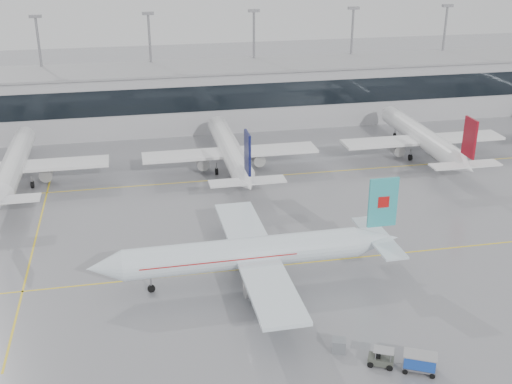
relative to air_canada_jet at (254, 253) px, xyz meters
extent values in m
plane|color=gray|center=(3.35, 2.97, -3.75)|extent=(320.00, 320.00, 0.00)
cube|color=yellow|center=(3.35, 2.97, -3.74)|extent=(120.00, 0.25, 0.01)
cube|color=yellow|center=(3.35, 32.97, -3.74)|extent=(120.00, 0.25, 0.01)
cube|color=yellow|center=(-26.65, 17.97, -3.74)|extent=(0.25, 60.00, 0.01)
cube|color=#A7A6AB|center=(3.35, 64.97, 2.25)|extent=(180.00, 15.00, 12.00)
cube|color=black|center=(3.35, 57.42, 3.75)|extent=(180.00, 0.20, 5.00)
cube|color=gray|center=(3.35, 64.97, 8.45)|extent=(182.00, 16.00, 0.40)
cylinder|color=gray|center=(-29.65, 70.97, 7.25)|extent=(0.50, 0.50, 22.00)
cube|color=gray|center=(-29.65, 70.97, 18.55)|extent=(2.40, 1.00, 0.60)
cylinder|color=gray|center=(-7.65, 70.97, 7.25)|extent=(0.50, 0.50, 22.00)
cube|color=gray|center=(-7.65, 70.97, 18.55)|extent=(2.40, 1.00, 0.60)
cylinder|color=gray|center=(14.35, 70.97, 7.25)|extent=(0.50, 0.50, 22.00)
cube|color=gray|center=(14.35, 70.97, 18.55)|extent=(2.40, 1.00, 0.60)
cylinder|color=gray|center=(36.35, 70.97, 7.25)|extent=(0.50, 0.50, 22.00)
cube|color=gray|center=(36.35, 70.97, 18.55)|extent=(2.40, 1.00, 0.60)
cylinder|color=gray|center=(58.35, 70.97, 7.25)|extent=(0.50, 0.50, 22.00)
cube|color=gray|center=(58.35, 70.97, 18.55)|extent=(2.40, 1.00, 0.60)
cylinder|color=white|center=(-1.28, -0.01, 0.08)|extent=(27.56, 3.93, 3.61)
cone|color=white|center=(-17.04, -0.20, 0.08)|extent=(4.04, 3.66, 3.61)
cone|color=white|center=(15.28, 0.18, 0.08)|extent=(5.64, 3.67, 3.61)
cube|color=white|center=(0.22, 0.00, -0.32)|extent=(5.34, 29.87, 0.45)
cube|color=white|center=(15.48, 0.18, 0.38)|extent=(2.93, 11.50, 0.25)
cube|color=teal|center=(15.68, 0.18, 4.96)|extent=(3.60, 0.39, 6.16)
cylinder|color=gray|center=(-0.22, -4.80, -1.82)|extent=(3.62, 2.14, 2.10)
cylinder|color=gray|center=(-0.33, 4.80, -1.82)|extent=(3.62, 2.14, 2.10)
cylinder|color=gray|center=(-12.04, -0.14, -2.51)|extent=(0.20, 0.20, 1.57)
cylinder|color=black|center=(-12.04, -0.14, -3.30)|extent=(0.90, 0.31, 0.90)
cylinder|color=gray|center=(1.25, -2.59, -2.41)|extent=(0.24, 0.24, 1.57)
cylinder|color=black|center=(1.25, -2.59, -3.20)|extent=(1.11, 0.46, 1.10)
cylinder|color=gray|center=(1.19, 2.61, -2.41)|extent=(0.24, 0.24, 1.57)
cylinder|color=black|center=(1.19, 2.61, -3.20)|extent=(1.11, 0.46, 1.10)
cube|color=#B70F0F|center=(15.68, 0.18, 5.08)|extent=(1.41, 0.47, 1.40)
cube|color=#B70F0F|center=(-4.28, -0.05, 0.28)|extent=(18.04, 3.85, 0.12)
cylinder|color=white|center=(-31.65, 37.97, 0.05)|extent=(3.59, 27.36, 3.59)
cone|color=white|center=(-31.65, 53.65, 0.05)|extent=(3.59, 4.00, 3.59)
cube|color=white|center=(-31.65, 36.47, -0.35)|extent=(29.64, 5.00, 0.45)
cylinder|color=gray|center=(-26.85, 36.97, -1.85)|extent=(2.10, 3.60, 2.10)
cylinder|color=gray|center=(-31.65, 48.65, -2.52)|extent=(0.20, 0.20, 1.56)
cylinder|color=black|center=(-31.65, 48.65, -3.30)|extent=(0.30, 0.90, 0.90)
cylinder|color=gray|center=(-29.05, 35.47, -2.42)|extent=(0.24, 0.24, 1.56)
cylinder|color=black|center=(-29.05, 35.47, -3.20)|extent=(0.45, 1.10, 1.10)
cylinder|color=white|center=(3.35, 37.97, 0.05)|extent=(3.59, 27.36, 3.59)
cone|color=white|center=(3.35, 53.65, 0.05)|extent=(3.59, 4.00, 3.59)
cone|color=white|center=(3.35, 21.49, 0.05)|extent=(3.59, 5.60, 3.59)
cube|color=white|center=(3.35, 36.47, -0.35)|extent=(29.64, 5.00, 0.45)
cube|color=white|center=(3.35, 21.29, 0.35)|extent=(11.40, 2.80, 0.25)
cube|color=#0F1343|center=(3.35, 21.09, 4.91)|extent=(0.35, 3.60, 6.12)
cylinder|color=gray|center=(-1.45, 36.97, -1.85)|extent=(2.10, 3.60, 2.10)
cylinder|color=gray|center=(8.15, 36.97, -1.85)|extent=(2.10, 3.60, 2.10)
cylinder|color=gray|center=(3.35, 48.65, -2.52)|extent=(0.20, 0.20, 1.56)
cylinder|color=black|center=(3.35, 48.65, -3.30)|extent=(0.30, 0.90, 0.90)
cylinder|color=gray|center=(0.75, 35.47, -2.42)|extent=(0.24, 0.24, 1.56)
cylinder|color=black|center=(0.75, 35.47, -3.20)|extent=(0.45, 1.10, 1.10)
cylinder|color=gray|center=(5.95, 35.47, -2.42)|extent=(0.24, 0.24, 1.56)
cylinder|color=black|center=(5.95, 35.47, -3.20)|extent=(0.45, 1.10, 1.10)
cylinder|color=white|center=(38.35, 37.97, 0.05)|extent=(3.59, 27.36, 3.59)
cone|color=white|center=(38.35, 53.65, 0.05)|extent=(3.59, 4.00, 3.59)
cone|color=white|center=(38.35, 21.49, 0.05)|extent=(3.59, 5.60, 3.59)
cube|color=white|center=(38.35, 36.47, -0.35)|extent=(29.64, 5.00, 0.45)
cube|color=white|center=(38.35, 21.29, 0.35)|extent=(11.40, 2.80, 0.25)
cube|color=maroon|center=(38.35, 21.09, 4.91)|extent=(0.35, 3.60, 6.12)
cylinder|color=gray|center=(33.55, 36.97, -1.85)|extent=(2.10, 3.60, 2.10)
cylinder|color=gray|center=(43.15, 36.97, -1.85)|extent=(2.10, 3.60, 2.10)
cylinder|color=gray|center=(38.35, 48.65, -2.52)|extent=(0.20, 0.20, 1.56)
cylinder|color=black|center=(38.35, 48.65, -3.30)|extent=(0.30, 0.90, 0.90)
cylinder|color=gray|center=(35.75, 35.47, -2.42)|extent=(0.24, 0.24, 1.56)
cylinder|color=black|center=(35.75, 35.47, -3.20)|extent=(0.45, 1.10, 1.10)
cylinder|color=gray|center=(40.95, 35.47, -2.42)|extent=(0.24, 0.24, 1.56)
cylinder|color=black|center=(40.95, 35.47, -3.20)|extent=(0.45, 1.10, 1.10)
cube|color=#42463D|center=(8.86, -17.89, -3.19)|extent=(2.77, 2.27, 0.71)
cube|color=gray|center=(9.04, -17.98, -2.00)|extent=(2.31, 2.04, 0.06)
cube|color=black|center=(8.59, -17.76, -2.73)|extent=(0.82, 0.95, 0.41)
cylinder|color=gray|center=(10.49, -18.71, -3.24)|extent=(1.12, 0.62, 0.08)
cylinder|color=gray|center=(8.16, -18.16, -2.48)|extent=(0.08, 0.08, 0.91)
cylinder|color=gray|center=(8.66, -17.17, -2.48)|extent=(0.08, 0.08, 0.91)
cylinder|color=gray|center=(9.43, -18.80, -2.48)|extent=(0.08, 0.08, 0.91)
cylinder|color=gray|center=(9.93, -17.80, -2.48)|extent=(0.08, 0.08, 0.91)
cylinder|color=black|center=(7.75, -18.07, -3.44)|extent=(0.63, 0.45, 0.61)
cylinder|color=black|center=(8.34, -16.89, -3.44)|extent=(0.63, 0.45, 0.61)
cylinder|color=black|center=(9.38, -18.89, -3.44)|extent=(0.63, 0.45, 0.61)
cylinder|color=black|center=(9.97, -17.71, -3.44)|extent=(0.63, 0.45, 0.61)
cube|color=gray|center=(12.08, -19.51, -3.28)|extent=(3.48, 2.79, 0.19)
cube|color=#1942A8|center=(12.08, -19.51, -2.55)|extent=(3.25, 2.61, 1.25)
cube|color=gray|center=(12.08, -19.51, -1.88)|extent=(3.53, 2.88, 0.10)
cylinder|color=black|center=(10.62, -19.65, -3.49)|extent=(0.55, 0.40, 0.52)
cylinder|color=black|center=(11.31, -18.25, -3.49)|extent=(0.55, 0.40, 0.52)
cylinder|color=black|center=(12.84, -20.77, -3.49)|extent=(0.55, 0.40, 0.52)
cylinder|color=black|center=(13.54, -19.37, -3.49)|extent=(0.55, 0.40, 0.52)
cube|color=slate|center=(5.59, -15.04, -3.07)|extent=(1.70, 1.65, 1.36)
camera|label=1|loc=(-12.99, -64.89, 35.51)|focal=45.00mm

